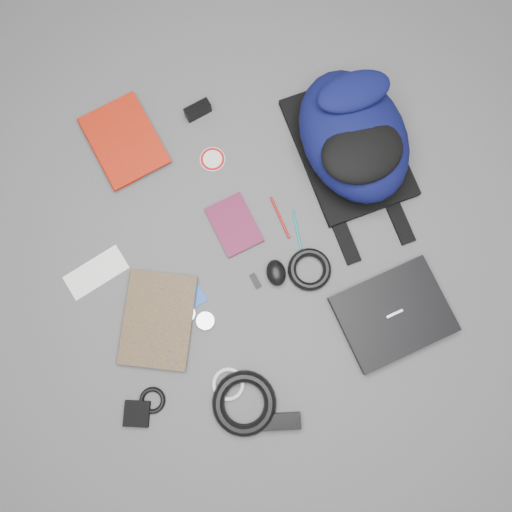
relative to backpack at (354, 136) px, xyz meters
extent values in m
plane|color=#4F4F51|center=(-0.38, -0.28, -0.10)|extent=(4.00, 4.00, 0.00)
cube|color=black|center=(-0.02, -0.55, -0.09)|extent=(0.36, 0.30, 0.03)
imported|color=#961708|center=(-0.80, 0.17, -0.09)|extent=(0.27, 0.32, 0.03)
imported|color=#9A750B|center=(-0.81, -0.36, -0.09)|extent=(0.30, 0.34, 0.02)
cube|color=white|center=(-0.87, -0.20, -0.10)|extent=(0.21, 0.14, 0.00)
cube|color=#470D24|center=(-0.42, -0.16, -0.10)|extent=(0.16, 0.20, 0.01)
cube|color=black|center=(-0.44, 0.24, -0.08)|extent=(0.09, 0.05, 0.05)
cylinder|color=white|center=(-0.44, 0.07, -0.10)|extent=(0.10, 0.10, 0.00)
cylinder|color=#0D7D79|center=(-0.23, -0.22, -0.10)|extent=(0.02, 0.13, 0.01)
cylinder|color=#98130B|center=(-0.27, -0.17, -0.10)|extent=(0.03, 0.15, 0.01)
cube|color=#1645A5|center=(-0.60, -0.34, -0.10)|extent=(0.08, 0.10, 0.00)
cube|color=black|center=(-0.40, -0.35, -0.10)|extent=(0.03, 0.05, 0.01)
cube|color=#A3A3A5|center=(-0.44, -0.22, -0.10)|extent=(0.03, 0.05, 0.01)
ellipsoid|color=black|center=(-0.33, -0.34, -0.08)|extent=(0.06, 0.09, 0.04)
cylinder|color=silver|center=(-0.58, -0.43, -0.10)|extent=(0.07, 0.07, 0.01)
cylinder|color=silver|center=(-0.63, -0.39, -0.10)|extent=(0.07, 0.07, 0.01)
torus|color=black|center=(-0.23, -0.36, -0.09)|extent=(0.14, 0.14, 0.03)
cube|color=black|center=(-0.43, -0.77, -0.09)|extent=(0.12, 0.07, 0.03)
torus|color=black|center=(-0.52, -0.69, -0.08)|extent=(0.24, 0.24, 0.04)
cube|color=black|center=(-0.83, -0.65, -0.09)|extent=(0.09, 0.09, 0.02)
torus|color=black|center=(-0.78, -0.62, -0.10)|extent=(0.09, 0.09, 0.01)
torus|color=silver|center=(-0.55, -0.63, -0.10)|extent=(0.12, 0.12, 0.01)
camera|label=1|loc=(-0.45, -0.54, 1.44)|focal=35.00mm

